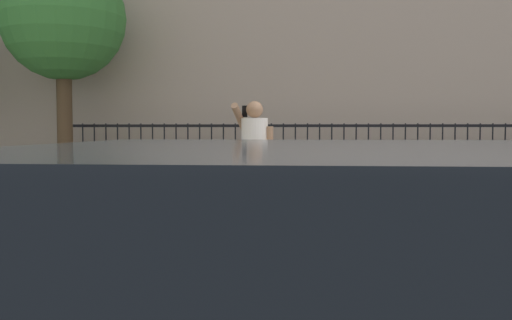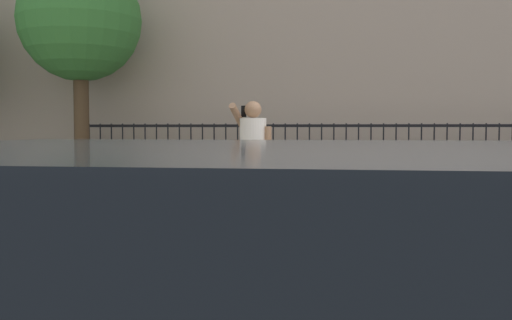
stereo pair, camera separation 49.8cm
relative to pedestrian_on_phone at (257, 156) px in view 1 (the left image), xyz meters
The scene contains 6 objects.
ground_plane 2.06m from the pedestrian_on_phone, 34.24° to the right, with size 60.00×60.00×0.00m, color black.
sidewalk 2.16m from the pedestrian_on_phone, 41.04° to the left, with size 28.00×4.40×0.15m, color #9E9B93.
iron_fence 5.14m from the pedestrian_on_phone, 73.96° to the left, with size 12.03×0.04×1.60m.
pedestrian_on_phone is the anchor object (origin of this frame).
street_bench 2.50m from the pedestrian_on_phone, 116.50° to the left, with size 1.60×0.45×0.95m.
street_tree_far 6.43m from the pedestrian_on_phone, 134.88° to the left, with size 2.51×2.51×4.98m.
Camera 1 is at (-0.97, -6.50, 1.49)m, focal length 41.04 mm.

